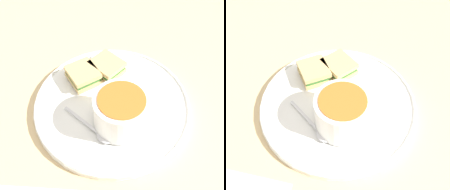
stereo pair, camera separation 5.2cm
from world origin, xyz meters
TOP-DOWN VIEW (x-y plane):
  - ground_plane at (0.00, 0.00)m, footprint 2.40×2.40m
  - plate at (0.00, 0.00)m, footprint 0.32×0.32m
  - soup_bowl at (0.04, 0.04)m, footprint 0.10×0.10m
  - spoon at (0.08, 0.02)m, footprint 0.04×0.12m
  - sandwich_half_near at (-0.07, -0.05)m, footprint 0.07×0.08m
  - sandwich_half_far at (-0.02, -0.08)m, footprint 0.08×0.09m

SIDE VIEW (x-z plane):
  - ground_plane at x=0.00m, z-range 0.00..0.00m
  - plate at x=0.00m, z-range 0.00..0.02m
  - spoon at x=0.08m, z-range 0.02..0.03m
  - sandwich_half_near at x=-0.07m, z-range 0.02..0.05m
  - sandwich_half_far at x=-0.02m, z-range 0.02..0.05m
  - soup_bowl at x=0.04m, z-range 0.02..0.09m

